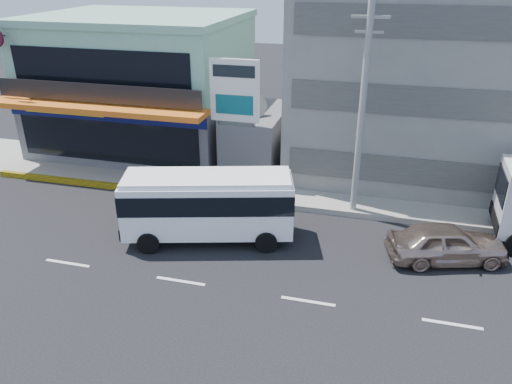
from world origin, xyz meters
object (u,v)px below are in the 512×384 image
satellite_dish (253,115)px  sedan (447,243)px  concrete_building (448,47)px  utility_pole_near (362,112)px  billboard (235,98)px  minibus (208,202)px  motorcycle_rider (141,200)px  shop_building (144,87)px

satellite_dish → sedan: satellite_dish is taller
concrete_building → satellite_dish: concrete_building is taller
concrete_building → utility_pole_near: (-4.00, -7.60, -1.85)m
concrete_building → billboard: 12.17m
minibus → motorcycle_rider: 4.38m
utility_pole_near → motorcycle_rider: bearing=-165.5°
concrete_building → motorcycle_rider: bearing=-144.0°
satellite_dish → billboard: size_ratio=0.22×
satellite_dish → minibus: satellite_dish is taller
sedan → motorcycle_rider: 14.04m
shop_building → concrete_building: size_ratio=0.77×
billboard → motorcycle_rider: bearing=-128.6°
satellite_dish → motorcycle_rider: (-4.00, -6.19, -2.84)m
billboard → sedan: billboard is taller
billboard → shop_building: bearing=147.7°
concrete_building → billboard: size_ratio=2.32×
concrete_building → minibus: (-10.01, -11.61, -5.17)m
satellite_dish → shop_building: bearing=159.8°
satellite_dish → billboard: billboard is taller
sedan → motorcycle_rider: (-14.03, 0.64, -0.08)m
sedan → concrete_building: bearing=-16.1°
shop_building → sedan: shop_building is taller
billboard → motorcycle_rider: size_ratio=3.10×
satellite_dish → utility_pole_near: (6.00, -3.60, 1.57)m
billboard → sedan: (10.53, -5.03, -4.11)m
concrete_building → utility_pole_near: size_ratio=1.60×
concrete_building → shop_building: bearing=-176.6°
billboard → utility_pole_near: utility_pole_near is taller
concrete_building → utility_pole_near: concrete_building is taller
shop_building → motorcycle_rider: bearing=-66.3°
satellite_dish → sedan: 12.44m
utility_pole_near → sedan: size_ratio=2.08×
satellite_dish → motorcycle_rider: 7.90m
billboard → sedan: bearing=-25.5°
satellite_dish → motorcycle_rider: bearing=-122.9°
utility_pole_near → minibus: utility_pole_near is taller
billboard → minibus: 6.61m
minibus → satellite_dish: bearing=89.9°
shop_building → sedan: (18.03, -9.77, -3.18)m
shop_building → utility_pole_near: (14.00, -6.55, 1.15)m
shop_building → utility_pole_near: utility_pole_near is taller
utility_pole_near → sedan: 6.74m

